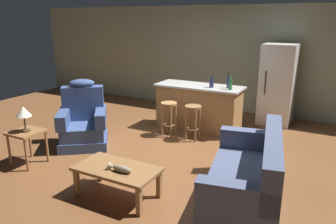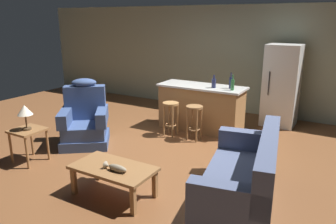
% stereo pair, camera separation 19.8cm
% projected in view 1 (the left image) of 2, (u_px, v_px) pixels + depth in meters
% --- Properties ---
extents(ground_plane, '(12.00, 12.00, 0.00)m').
position_uv_depth(ground_plane, '(168.00, 150.00, 5.87)').
color(ground_plane, brown).
extents(back_wall, '(12.00, 0.05, 2.60)m').
position_uv_depth(back_wall, '(228.00, 59.00, 8.16)').
color(back_wall, '#9EA88E').
rests_on(back_wall, ground_plane).
extents(coffee_table, '(1.10, 0.60, 0.42)m').
position_uv_depth(coffee_table, '(117.00, 171.00, 4.26)').
color(coffee_table, olive).
rests_on(coffee_table, ground_plane).
extents(fish_figurine, '(0.34, 0.10, 0.10)m').
position_uv_depth(fish_figurine, '(120.00, 169.00, 4.12)').
color(fish_figurine, '#4C3823').
rests_on(fish_figurine, coffee_table).
extents(couch, '(1.18, 2.02, 0.94)m').
position_uv_depth(couch, '(248.00, 179.00, 4.11)').
color(couch, '#4C5675').
rests_on(couch, ground_plane).
extents(recliner_near_lamp, '(1.18, 1.18, 1.20)m').
position_uv_depth(recliner_near_lamp, '(83.00, 123.00, 6.07)').
color(recliner_near_lamp, '#384C7A').
rests_on(recliner_near_lamp, ground_plane).
extents(end_table, '(0.48, 0.48, 0.56)m').
position_uv_depth(end_table, '(27.00, 137.00, 5.23)').
color(end_table, olive).
rests_on(end_table, ground_plane).
extents(table_lamp, '(0.24, 0.24, 0.41)m').
position_uv_depth(table_lamp, '(23.00, 113.00, 5.09)').
color(table_lamp, '#4C3823').
rests_on(table_lamp, end_table).
extents(kitchen_island, '(1.80, 0.70, 0.95)m').
position_uv_depth(kitchen_island, '(199.00, 107.00, 6.88)').
color(kitchen_island, '#9E7042').
rests_on(kitchen_island, ground_plane).
extents(bar_stool_left, '(0.32, 0.32, 0.68)m').
position_uv_depth(bar_stool_left, '(169.00, 113.00, 6.52)').
color(bar_stool_left, '#A87A47').
rests_on(bar_stool_left, ground_plane).
extents(bar_stool_right, '(0.32, 0.32, 0.68)m').
position_uv_depth(bar_stool_right, '(193.00, 116.00, 6.28)').
color(bar_stool_right, olive).
rests_on(bar_stool_right, ground_plane).
extents(refrigerator, '(0.70, 0.69, 1.76)m').
position_uv_depth(refrigerator, '(277.00, 85.00, 7.18)').
color(refrigerator, white).
rests_on(refrigerator, ground_plane).
extents(bottle_tall_green, '(0.09, 0.09, 0.26)m').
position_uv_depth(bottle_tall_green, '(212.00, 83.00, 6.52)').
color(bottle_tall_green, '#23284C').
rests_on(bottle_tall_green, kitchen_island).
extents(bottle_short_amber, '(0.07, 0.07, 0.29)m').
position_uv_depth(bottle_short_amber, '(230.00, 84.00, 6.31)').
color(bottle_short_amber, '#2D6B38').
rests_on(bottle_short_amber, kitchen_island).
extents(bottle_wine_dark, '(0.06, 0.06, 0.32)m').
position_uv_depth(bottle_wine_dark, '(228.00, 82.00, 6.47)').
color(bottle_wine_dark, '#23284C').
rests_on(bottle_wine_dark, kitchen_island).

